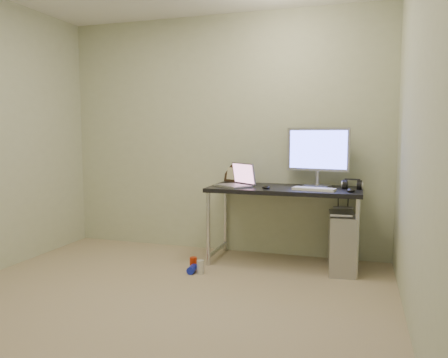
% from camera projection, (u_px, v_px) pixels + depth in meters
% --- Properties ---
extents(floor, '(3.50, 3.50, 0.00)m').
position_uv_depth(floor, '(148.00, 311.00, 3.13)').
color(floor, tan).
rests_on(floor, ground).
extents(wall_back, '(3.50, 0.02, 2.50)m').
position_uv_depth(wall_back, '(222.00, 135.00, 4.66)').
color(wall_back, beige).
rests_on(wall_back, ground).
extents(wall_right, '(0.02, 3.50, 2.50)m').
position_uv_depth(wall_right, '(422.00, 136.00, 2.48)').
color(wall_right, beige).
rests_on(wall_right, ground).
extents(desk, '(1.44, 0.63, 0.75)m').
position_uv_depth(desk, '(284.00, 196.00, 4.20)').
color(desk, black).
rests_on(desk, ground).
extents(tower_computer, '(0.27, 0.53, 0.57)m').
position_uv_depth(tower_computer, '(341.00, 242.00, 4.02)').
color(tower_computer, '#ABABB0').
rests_on(tower_computer, ground).
extents(cable_a, '(0.01, 0.16, 0.69)m').
position_uv_depth(cable_a, '(338.00, 221.00, 4.34)').
color(cable_a, black).
rests_on(cable_a, ground).
extents(cable_b, '(0.02, 0.11, 0.71)m').
position_uv_depth(cable_b, '(347.00, 224.00, 4.29)').
color(cable_b, black).
rests_on(cable_b, ground).
extents(can_red, '(0.07, 0.07, 0.12)m').
position_uv_depth(can_red, '(193.00, 264.00, 4.05)').
color(can_red, '#BA2807').
rests_on(can_red, ground).
extents(can_white, '(0.08, 0.08, 0.12)m').
position_uv_depth(can_white, '(200.00, 267.00, 3.95)').
color(can_white, silver).
rests_on(can_white, ground).
extents(can_blue, '(0.08, 0.13, 0.07)m').
position_uv_depth(can_blue, '(192.00, 269.00, 3.97)').
color(can_blue, '#1624C5').
rests_on(can_blue, ground).
extents(laptop, '(0.43, 0.42, 0.23)m').
position_uv_depth(laptop, '(237.00, 181.00, 4.25)').
color(laptop, '#B2B3BA').
rests_on(laptop, desk).
extents(monitor, '(0.61, 0.22, 0.57)m').
position_uv_depth(monitor, '(318.00, 152.00, 4.22)').
color(monitor, '#B2B3BA').
rests_on(monitor, desk).
extents(keyboard, '(0.40, 0.19, 0.02)m').
position_uv_depth(keyboard, '(314.00, 189.00, 3.97)').
color(keyboard, white).
rests_on(keyboard, desk).
extents(mouse_right, '(0.08, 0.12, 0.04)m').
position_uv_depth(mouse_right, '(351.00, 190.00, 3.87)').
color(mouse_right, black).
rests_on(mouse_right, desk).
extents(mouse_left, '(0.11, 0.13, 0.04)m').
position_uv_depth(mouse_left, '(266.00, 186.00, 4.10)').
color(mouse_left, black).
rests_on(mouse_left, desk).
extents(headphones, '(0.18, 0.11, 0.12)m').
position_uv_depth(headphones, '(352.00, 185.00, 4.08)').
color(headphones, black).
rests_on(headphones, desk).
extents(picture_frame, '(0.24, 0.13, 0.18)m').
position_uv_depth(picture_frame, '(234.00, 174.00, 4.63)').
color(picture_frame, black).
rests_on(picture_frame, desk).
extents(webcam, '(0.05, 0.04, 0.13)m').
position_uv_depth(webcam, '(248.00, 174.00, 4.55)').
color(webcam, silver).
rests_on(webcam, desk).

